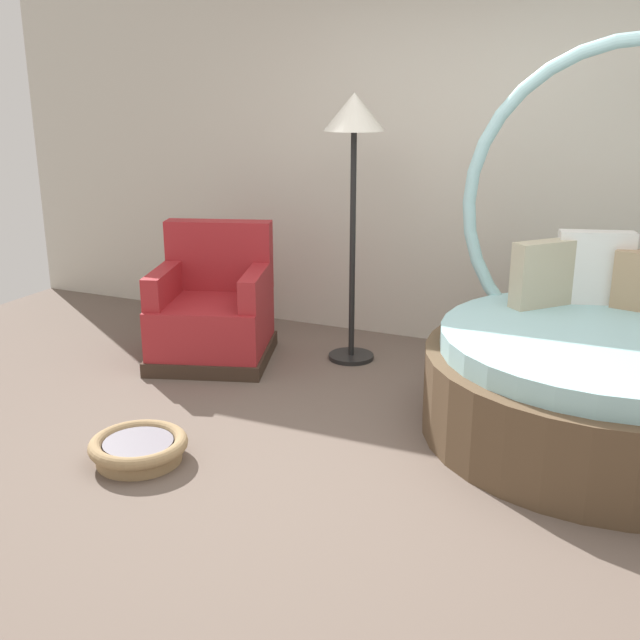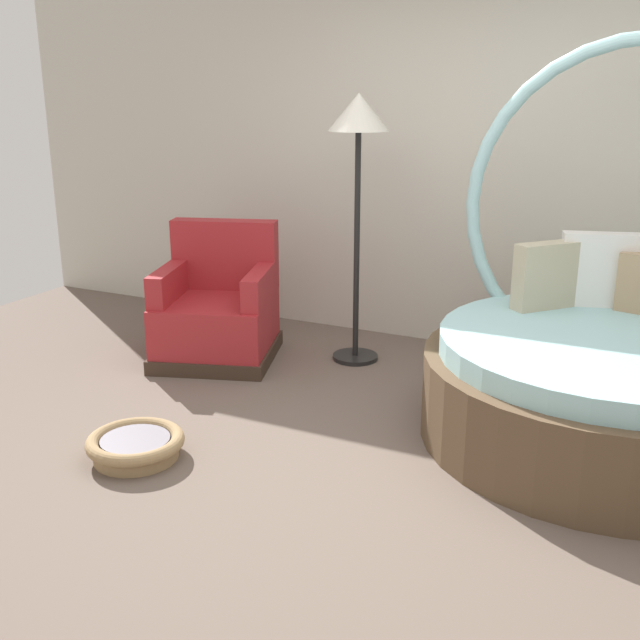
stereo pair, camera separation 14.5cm
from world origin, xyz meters
name	(u,v)px [view 1 (the left image)]	position (x,y,z in m)	size (l,w,h in m)	color
ground_plane	(367,463)	(0.00, 0.00, -0.01)	(8.00, 8.00, 0.02)	#66564C
back_wall	(476,149)	(0.00, 2.10, 1.43)	(8.00, 0.12, 2.86)	beige
round_daybed	(611,362)	(1.09, 0.90, 0.41)	(2.00, 2.00, 2.16)	brown
red_armchair	(213,313)	(-1.55, 1.03, 0.33)	(1.01, 1.01, 0.94)	#38281E
pet_basket	(139,448)	(-1.08, -0.48, 0.07)	(0.51, 0.51, 0.13)	#9E7F56
floor_lamp	(354,138)	(-0.65, 1.40, 1.53)	(0.40, 0.40, 1.82)	black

